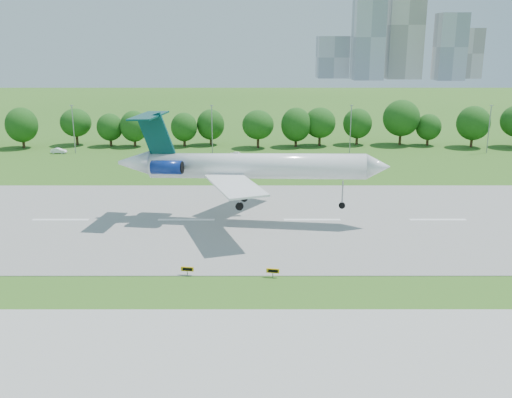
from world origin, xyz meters
name	(u,v)px	position (x,y,z in m)	size (l,w,h in m)	color
ground	(333,285)	(0.00, 0.00, 0.00)	(600.00, 600.00, 0.00)	#275516
runway	(312,220)	(0.00, 25.00, 0.04)	(400.00, 45.00, 0.08)	gray
taxiway	(360,370)	(0.00, -18.00, 0.04)	(400.00, 23.00, 0.08)	#ADADA8
tree_line	(289,124)	(0.00, 92.00, 6.19)	(288.40, 8.40, 10.40)	#382314
light_poles	(281,128)	(-2.50, 82.00, 6.34)	(175.90, 0.25, 12.19)	gray
skyline	(398,38)	(100.16, 390.61, 30.46)	(127.00, 52.00, 80.00)	#B2B2B7
airliner	(242,165)	(-11.02, 25.27, 8.92)	(42.72, 30.93, 14.57)	white
taxi_sign_left	(273,271)	(-6.92, 2.22, 0.81)	(1.58, 0.44, 1.10)	gray
taxi_sign_centre	(187,269)	(-17.24, 2.78, 0.81)	(1.57, 0.41, 1.10)	gray
service_vehicle_a	(59,151)	(-59.22, 81.85, 0.64)	(1.36, 3.91, 1.29)	white
service_vehicle_b	(238,154)	(-13.41, 77.00, 0.65)	(1.53, 3.79, 1.29)	silver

